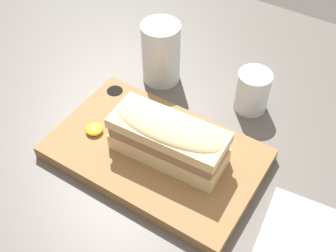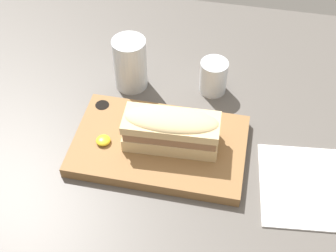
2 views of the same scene
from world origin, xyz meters
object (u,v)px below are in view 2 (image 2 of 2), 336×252
Objects in this scene: sandwich at (171,129)px; napkin at (303,186)px; wine_glass at (213,77)px; serving_board at (159,145)px; water_glass at (130,66)px.

sandwich is 28.02cm from napkin.
sandwich is 21.01cm from wine_glass.
wine_glass is at bearing 131.53° from napkin.
serving_board is 4.36× the size of wine_glass.
water_glass reaches higher than sandwich.
sandwich reaches higher than napkin.
water_glass is at bearing -174.24° from wine_glass.
sandwich is 0.91× the size of napkin.
water_glass reaches higher than serving_board.
sandwich is 2.39× the size of wine_glass.
water_glass is 1.57× the size of wine_glass.
napkin is (29.46, -3.74, -1.01)cm from serving_board.
wine_glass is (18.96, 1.91, -1.63)cm from water_glass.
water_glass is 0.60× the size of napkin.
napkin is at bearing -48.47° from wine_glass.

